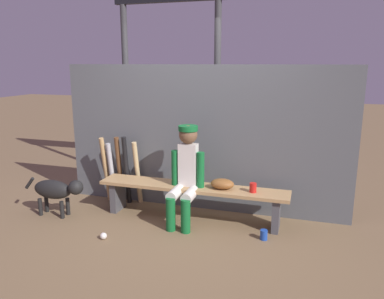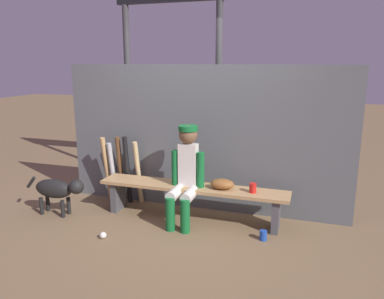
% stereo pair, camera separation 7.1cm
% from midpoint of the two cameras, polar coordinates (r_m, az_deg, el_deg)
% --- Properties ---
extents(ground_plane, '(30.00, 30.00, 0.00)m').
position_cam_midpoint_polar(ground_plane, '(4.72, -0.44, -10.48)').
color(ground_plane, brown).
extents(chainlink_fence, '(3.73, 0.03, 1.86)m').
position_cam_midpoint_polar(chainlink_fence, '(4.79, 0.95, 1.59)').
color(chainlink_fence, '#595E63').
rests_on(chainlink_fence, ground_plane).
extents(dugout_bench, '(2.33, 0.36, 0.43)m').
position_cam_midpoint_polar(dugout_bench, '(4.60, -0.45, -6.64)').
color(dugout_bench, tan).
rests_on(dugout_bench, ground_plane).
extents(player_seated, '(0.41, 0.55, 1.17)m').
position_cam_midpoint_polar(player_seated, '(4.42, -1.46, -3.45)').
color(player_seated, silver).
rests_on(player_seated, ground_plane).
extents(baseball_glove, '(0.28, 0.20, 0.12)m').
position_cam_midpoint_polar(baseball_glove, '(4.45, 4.16, -5.22)').
color(baseball_glove, brown).
rests_on(baseball_glove, dugout_bench).
extents(bat_wood_natural, '(0.08, 0.19, 0.88)m').
position_cam_midpoint_polar(bat_wood_natural, '(5.11, -8.68, -3.55)').
color(bat_wood_natural, tan).
rests_on(bat_wood_natural, ground_plane).
extents(bat_aluminum_black, '(0.06, 0.16, 0.94)m').
position_cam_midpoint_polar(bat_aluminum_black, '(5.13, -10.29, -3.16)').
color(bat_aluminum_black, black).
rests_on(bat_aluminum_black, ground_plane).
extents(bat_wood_dark, '(0.07, 0.18, 0.92)m').
position_cam_midpoint_polar(bat_wood_dark, '(5.21, -11.34, -3.03)').
color(bat_wood_dark, brown).
rests_on(bat_wood_dark, ground_plane).
extents(bat_aluminum_silver, '(0.09, 0.17, 0.84)m').
position_cam_midpoint_polar(bat_aluminum_silver, '(5.22, -12.46, -3.52)').
color(bat_aluminum_silver, '#B7B7BC').
rests_on(bat_aluminum_silver, ground_plane).
extents(bat_wood_tan, '(0.07, 0.22, 0.92)m').
position_cam_midpoint_polar(bat_wood_tan, '(5.26, -13.32, -3.01)').
color(bat_wood_tan, tan).
rests_on(bat_wood_tan, ground_plane).
extents(baseball, '(0.07, 0.07, 0.07)m').
position_cam_midpoint_polar(baseball, '(4.33, -13.76, -12.63)').
color(baseball, white).
rests_on(baseball, ground_plane).
extents(cup_on_ground, '(0.08, 0.08, 0.11)m').
position_cam_midpoint_polar(cup_on_ground, '(4.26, 10.36, -12.62)').
color(cup_on_ground, '#1E47AD').
rests_on(cup_on_ground, ground_plane).
extents(cup_on_bench, '(0.08, 0.08, 0.11)m').
position_cam_midpoint_polar(cup_on_bench, '(4.37, 8.78, -5.75)').
color(cup_on_bench, red).
rests_on(cup_on_bench, dugout_bench).
extents(scoreboard, '(1.99, 0.27, 3.74)m').
position_cam_midpoint_polar(scoreboard, '(5.82, -3.31, 19.97)').
color(scoreboard, '#3F3F42').
rests_on(scoreboard, ground_plane).
extents(dog, '(0.84, 0.20, 0.49)m').
position_cam_midpoint_polar(dog, '(5.00, -20.27, -5.81)').
color(dog, black).
rests_on(dog, ground_plane).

